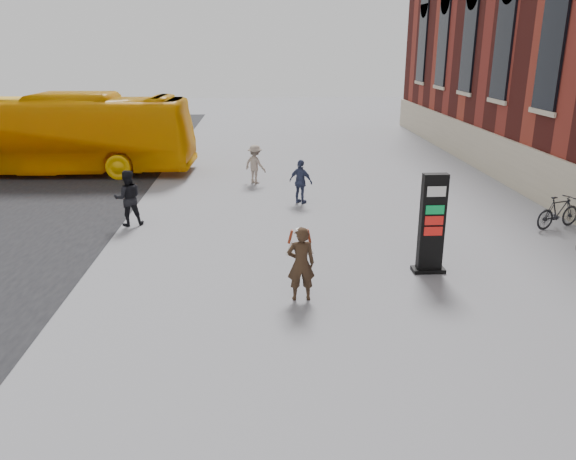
{
  "coord_description": "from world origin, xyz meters",
  "views": [
    {
      "loc": [
        -0.58,
        -11.72,
        5.43
      ],
      "look_at": [
        0.04,
        0.72,
        1.31
      ],
      "focal_mm": 35.0,
      "sensor_mm": 36.0,
      "label": 1
    }
  ],
  "objects_px": {
    "bus": "(49,134)",
    "bike_7": "(558,212)",
    "info_pylon": "(432,224)",
    "pedestrian_a": "(128,198)",
    "pedestrian_b": "(255,164)",
    "woman": "(301,263)",
    "pedestrian_c": "(301,182)"
  },
  "relations": [
    {
      "from": "woman",
      "to": "pedestrian_b",
      "type": "distance_m",
      "value": 11.2
    },
    {
      "from": "bus",
      "to": "woman",
      "type": "bearing_deg",
      "value": -141.16
    },
    {
      "from": "bus",
      "to": "pedestrian_b",
      "type": "bearing_deg",
      "value": -102.62
    },
    {
      "from": "bus",
      "to": "bike_7",
      "type": "bearing_deg",
      "value": -113.37
    },
    {
      "from": "bus",
      "to": "pedestrian_c",
      "type": "bearing_deg",
      "value": -115.28
    },
    {
      "from": "pedestrian_c",
      "to": "bike_7",
      "type": "distance_m",
      "value": 8.42
    },
    {
      "from": "pedestrian_c",
      "to": "bike_7",
      "type": "height_order",
      "value": "pedestrian_c"
    },
    {
      "from": "info_pylon",
      "to": "bike_7",
      "type": "xyz_separation_m",
      "value": [
        5.0,
        3.29,
        -0.74
      ]
    },
    {
      "from": "bike_7",
      "to": "info_pylon",
      "type": "bearing_deg",
      "value": 102.48
    },
    {
      "from": "bus",
      "to": "pedestrian_b",
      "type": "relative_size",
      "value": 7.89
    },
    {
      "from": "pedestrian_b",
      "to": "bike_7",
      "type": "relative_size",
      "value": 0.92
    },
    {
      "from": "pedestrian_a",
      "to": "woman",
      "type": "bearing_deg",
      "value": 115.82
    },
    {
      "from": "woman",
      "to": "pedestrian_c",
      "type": "bearing_deg",
      "value": -97.3
    },
    {
      "from": "pedestrian_a",
      "to": "bike_7",
      "type": "relative_size",
      "value": 1.02
    },
    {
      "from": "pedestrian_c",
      "to": "bike_7",
      "type": "relative_size",
      "value": 0.92
    },
    {
      "from": "bus",
      "to": "bike_7",
      "type": "relative_size",
      "value": 7.23
    },
    {
      "from": "info_pylon",
      "to": "pedestrian_a",
      "type": "distance_m",
      "value": 9.37
    },
    {
      "from": "bus",
      "to": "pedestrian_a",
      "type": "xyz_separation_m",
      "value": [
        5.04,
        -7.81,
        -0.85
      ]
    },
    {
      "from": "woman",
      "to": "bus",
      "type": "xyz_separation_m",
      "value": [
        -10.05,
        13.53,
        0.86
      ]
    },
    {
      "from": "woman",
      "to": "pedestrian_b",
      "type": "height_order",
      "value": "woman"
    },
    {
      "from": "info_pylon",
      "to": "pedestrian_a",
      "type": "bearing_deg",
      "value": 152.08
    },
    {
      "from": "bike_7",
      "to": "woman",
      "type": "bearing_deg",
      "value": 98.77
    },
    {
      "from": "info_pylon",
      "to": "woman",
      "type": "relative_size",
      "value": 1.47
    },
    {
      "from": "pedestrian_b",
      "to": "pedestrian_c",
      "type": "relative_size",
      "value": 1.0
    },
    {
      "from": "pedestrian_a",
      "to": "info_pylon",
      "type": "bearing_deg",
      "value": 137.43
    },
    {
      "from": "bus",
      "to": "bike_7",
      "type": "xyz_separation_m",
      "value": [
        18.37,
        -8.8,
        -1.21
      ]
    },
    {
      "from": "info_pylon",
      "to": "bus",
      "type": "height_order",
      "value": "bus"
    },
    {
      "from": "info_pylon",
      "to": "pedestrian_c",
      "type": "xyz_separation_m",
      "value": [
        -2.75,
        6.56,
        -0.47
      ]
    },
    {
      "from": "woman",
      "to": "info_pylon",
      "type": "bearing_deg",
      "value": -159.75
    },
    {
      "from": "pedestrian_a",
      "to": "pedestrian_b",
      "type": "height_order",
      "value": "pedestrian_a"
    },
    {
      "from": "bike_7",
      "to": "pedestrian_c",
      "type": "bearing_deg",
      "value": 46.32
    },
    {
      "from": "bus",
      "to": "pedestrian_c",
      "type": "height_order",
      "value": "bus"
    }
  ]
}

